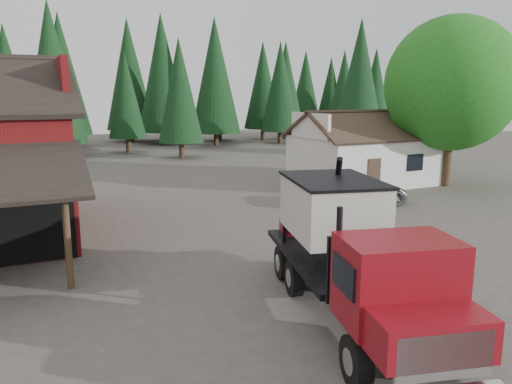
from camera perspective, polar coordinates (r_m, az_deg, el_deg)
name	(u,v)px	position (r m, az deg, el deg)	size (l,w,h in m)	color
ground	(272,283)	(15.42, 1.89, -10.32)	(120.00, 120.00, 0.00)	#4B443B
farmhouse	(364,157)	(32.56, 12.19, 3.94)	(8.60, 6.42, 4.65)	silver
deciduous_tree	(452,89)	(32.70, 21.51, 10.91)	(8.00, 8.00, 10.20)	#382619
conifer_backdrop	(94,148)	(55.47, -18.01, 4.84)	(76.00, 16.00, 16.00)	black
near_pine_b	(180,90)	(44.58, -8.71, 11.41)	(3.96, 3.96, 10.40)	#382619
near_pine_c	(360,79)	(48.13, 11.77, 12.48)	(4.84, 4.84, 12.40)	#382619
near_pine_d	(52,72)	(46.90, -22.31, 12.55)	(5.28, 5.28, 13.40)	#382619
feed_truck	(352,249)	(12.75, 10.91, -6.46)	(4.30, 8.98, 3.92)	black
silver_car	(360,190)	(26.40, 11.80, 0.21)	(2.38, 5.17, 1.44)	#ADB1B5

